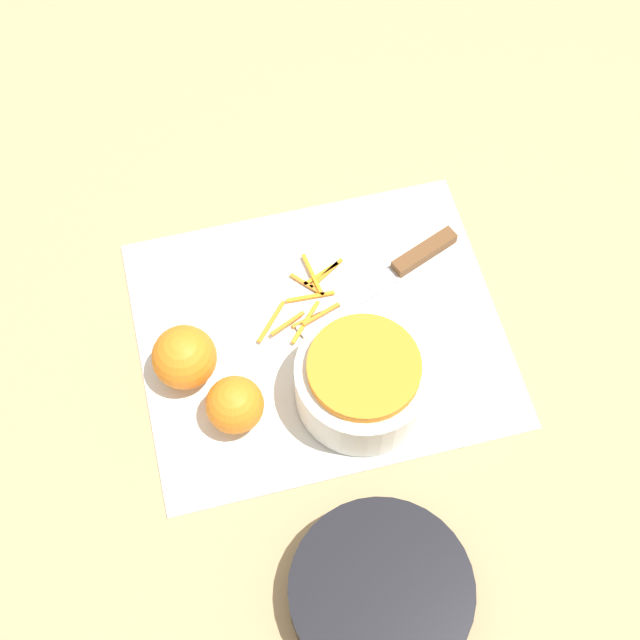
{
  "coord_description": "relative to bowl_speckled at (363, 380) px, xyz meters",
  "views": [
    {
      "loc": [
        0.12,
        0.5,
        1.01
      ],
      "look_at": [
        0.0,
        0.0,
        0.04
      ],
      "focal_mm": 50.0,
      "sensor_mm": 36.0,
      "label": 1
    }
  ],
  "objects": [
    {
      "name": "ground_plane",
      "position": [
        0.03,
        -0.1,
        -0.05
      ],
      "size": [
        4.0,
        4.0,
        0.0
      ],
      "primitive_type": "plane",
      "color": "tan"
    },
    {
      "name": "cutting_board",
      "position": [
        0.03,
        -0.1,
        -0.04
      ],
      "size": [
        0.45,
        0.38,
        0.01
      ],
      "color": "silver",
      "rests_on": "ground_plane"
    },
    {
      "name": "bowl_speckled",
      "position": [
        0.0,
        0.0,
        0.0
      ],
      "size": [
        0.16,
        0.16,
        0.08
      ],
      "color": "silver",
      "rests_on": "cutting_board"
    },
    {
      "name": "bowl_dark",
      "position": [
        0.04,
        0.24,
        -0.02
      ],
      "size": [
        0.2,
        0.2,
        0.05
      ],
      "color": "black",
      "rests_on": "ground_plane"
    },
    {
      "name": "knife",
      "position": [
        -0.1,
        -0.16,
        -0.03
      ],
      "size": [
        0.24,
        0.11,
        0.02
      ],
      "rotation": [
        0.0,
        0.0,
        0.39
      ],
      "color": "brown",
      "rests_on": "cutting_board"
    },
    {
      "name": "orange_left",
      "position": [
        0.2,
        -0.08,
        -0.0
      ],
      "size": [
        0.08,
        0.08,
        0.08
      ],
      "color": "orange",
      "rests_on": "cutting_board"
    },
    {
      "name": "orange_right",
      "position": [
        0.15,
        -0.01,
        -0.01
      ],
      "size": [
        0.07,
        0.07,
        0.07
      ],
      "color": "orange",
      "rests_on": "cutting_board"
    },
    {
      "name": "peel_pile",
      "position": [
        0.03,
        -0.14,
        -0.04
      ],
      "size": [
        0.14,
        0.13,
        0.01
      ],
      "color": "orange",
      "rests_on": "cutting_board"
    }
  ]
}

